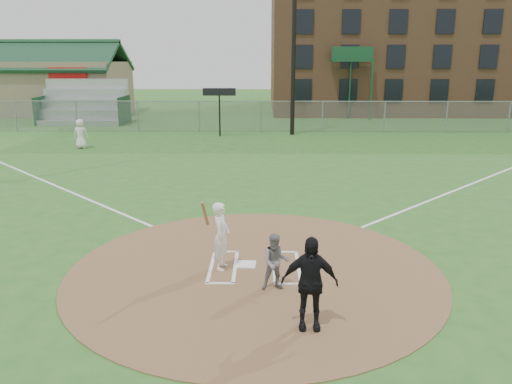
{
  "coord_description": "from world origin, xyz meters",
  "views": [
    {
      "loc": [
        0.19,
        -10.46,
        4.63
      ],
      "look_at": [
        0.0,
        2.0,
        1.3
      ],
      "focal_mm": 35.0,
      "sensor_mm": 36.0,
      "label": 1
    }
  ],
  "objects_px": {
    "catcher": "(276,262)",
    "ondeck_player": "(81,134)",
    "batter_at_plate": "(221,236)",
    "umpire": "(309,283)",
    "home_plate": "(247,264)"
  },
  "relations": [
    {
      "from": "home_plate",
      "to": "umpire",
      "type": "height_order",
      "value": "umpire"
    },
    {
      "from": "home_plate",
      "to": "umpire",
      "type": "bearing_deg",
      "value": -66.48
    },
    {
      "from": "batter_at_plate",
      "to": "umpire",
      "type": "bearing_deg",
      "value": -55.4
    },
    {
      "from": "catcher",
      "to": "batter_at_plate",
      "type": "relative_size",
      "value": 0.67
    },
    {
      "from": "catcher",
      "to": "ondeck_player",
      "type": "relative_size",
      "value": 0.77
    },
    {
      "from": "umpire",
      "to": "ondeck_player",
      "type": "height_order",
      "value": "umpire"
    },
    {
      "from": "catcher",
      "to": "batter_at_plate",
      "type": "xyz_separation_m",
      "value": [
        -1.2,
        1.03,
        0.19
      ]
    },
    {
      "from": "home_plate",
      "to": "ondeck_player",
      "type": "xyz_separation_m",
      "value": [
        -9.35,
        15.54,
        0.75
      ]
    },
    {
      "from": "catcher",
      "to": "umpire",
      "type": "bearing_deg",
      "value": -76.62
    },
    {
      "from": "batter_at_plate",
      "to": "ondeck_player",
      "type": "bearing_deg",
      "value": 119.17
    },
    {
      "from": "umpire",
      "to": "batter_at_plate",
      "type": "xyz_separation_m",
      "value": [
        -1.75,
        2.54,
        -0.06
      ]
    },
    {
      "from": "ondeck_player",
      "to": "batter_at_plate",
      "type": "height_order",
      "value": "batter_at_plate"
    },
    {
      "from": "catcher",
      "to": "batter_at_plate",
      "type": "height_order",
      "value": "batter_at_plate"
    },
    {
      "from": "home_plate",
      "to": "ondeck_player",
      "type": "relative_size",
      "value": 0.27
    },
    {
      "from": "catcher",
      "to": "ondeck_player",
      "type": "distance_m",
      "value": 19.51
    }
  ]
}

